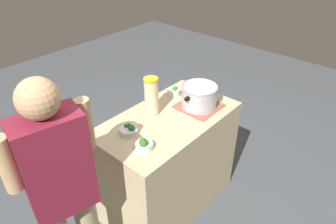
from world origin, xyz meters
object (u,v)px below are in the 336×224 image
(broccoli_bowl_front, at_px, (144,145))
(broccoli_bowl_back, at_px, (174,92))
(lemonade_pitcher, at_px, (151,96))
(broccoli_bowl_center, at_px, (129,130))
(cooking_pot, at_px, (199,96))
(person_cook, at_px, (64,195))

(broccoli_bowl_front, relative_size, broccoli_bowl_back, 1.06)
(lemonade_pitcher, relative_size, broccoli_bowl_center, 2.30)
(lemonade_pitcher, bearing_deg, broccoli_bowl_back, -169.79)
(lemonade_pitcher, xyz_separation_m, broccoli_bowl_back, (-0.33, -0.06, -0.12))
(cooking_pot, xyz_separation_m, person_cook, (1.22, -0.03, -0.12))
(lemonade_pitcher, xyz_separation_m, broccoli_bowl_front, (0.34, 0.25, -0.12))
(lemonade_pitcher, height_order, person_cook, person_cook)
(cooking_pot, height_order, person_cook, person_cook)
(cooking_pot, bearing_deg, person_cook, -1.40)
(broccoli_bowl_center, relative_size, person_cook, 0.08)
(broccoli_bowl_center, bearing_deg, broccoli_bowl_front, 75.18)
(broccoli_bowl_back, distance_m, person_cook, 1.25)
(lemonade_pitcher, bearing_deg, person_cook, 11.39)
(cooking_pot, relative_size, person_cook, 0.22)
(cooking_pot, relative_size, broccoli_bowl_center, 2.68)
(broccoli_bowl_back, bearing_deg, broccoli_bowl_center, 10.15)
(broccoli_bowl_center, bearing_deg, broccoli_bowl_back, -169.85)
(lemonade_pitcher, distance_m, broccoli_bowl_front, 0.44)
(cooking_pot, xyz_separation_m, broccoli_bowl_back, (-0.01, -0.27, -0.07))
(lemonade_pitcher, xyz_separation_m, broccoli_bowl_center, (0.28, 0.05, -0.13))
(lemonade_pitcher, bearing_deg, broccoli_bowl_center, 10.09)
(broccoli_bowl_center, height_order, person_cook, person_cook)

